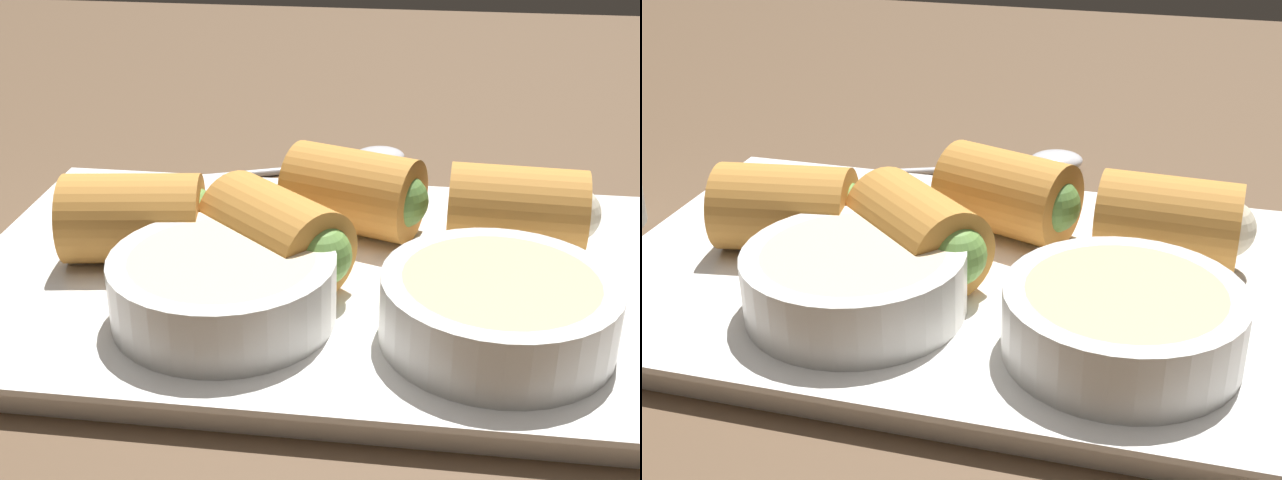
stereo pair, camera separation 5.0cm
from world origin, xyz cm
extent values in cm
cube|color=brown|center=(0.00, 0.00, 1.00)|extent=(180.00, 140.00, 2.00)
cube|color=white|center=(-2.06, 0.25, 2.60)|extent=(33.45, 22.12, 1.20)
cube|color=white|center=(-2.06, 0.25, 3.35)|extent=(34.79, 23.01, 0.30)
cylinder|color=#C68438|center=(-3.13, -4.86, 5.71)|extent=(7.78, 6.35, 4.43)
sphere|color=#56843D|center=(-5.67, -3.99, 5.71)|extent=(2.88, 2.88, 2.88)
cylinder|color=#C68438|center=(-11.50, -3.59, 5.71)|extent=(6.93, 4.77, 4.43)
sphere|color=beige|center=(-14.18, -3.45, 5.71)|extent=(2.88, 2.88, 2.88)
cylinder|color=#C68438|center=(7.25, -0.40, 5.71)|extent=(7.28, 5.36, 4.43)
sphere|color=#6B9E47|center=(4.59, -0.79, 5.71)|extent=(2.88, 2.88, 2.88)
cylinder|color=#C68438|center=(-0.40, 0.90, 5.71)|extent=(7.97, 7.74, 4.43)
sphere|color=#6B9E47|center=(-2.43, 2.66, 5.71)|extent=(2.88, 2.88, 2.88)
cylinder|color=silver|center=(1.58, 4.89, 4.98)|extent=(9.96, 9.96, 2.95)
cylinder|color=beige|center=(1.58, 4.89, 6.19)|extent=(8.17, 8.17, 0.53)
cylinder|color=silver|center=(-10.27, 5.27, 4.98)|extent=(9.96, 9.96, 2.95)
cylinder|color=#DBBC89|center=(-10.27, 5.27, 6.19)|extent=(8.17, 8.17, 0.53)
cylinder|color=silver|center=(5.63, -14.63, 2.25)|extent=(9.79, 4.29, 0.50)
ellipsoid|color=silver|center=(-3.49, -18.27, 2.63)|extent=(4.40, 3.93, 1.26)
camera|label=1|loc=(-7.27, 38.14, 23.97)|focal=50.00mm
camera|label=2|loc=(-12.17, 37.14, 23.97)|focal=50.00mm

